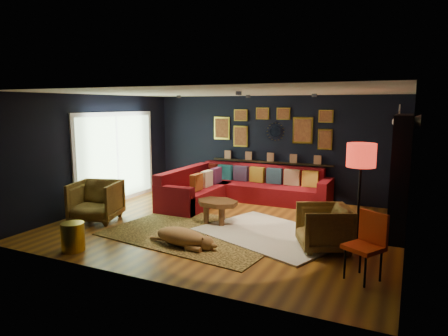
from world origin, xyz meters
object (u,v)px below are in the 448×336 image
at_px(floor_lamp, 361,159).
at_px(dog, 181,233).
at_px(orange_chair, 368,240).
at_px(armchair_left, 96,199).
at_px(gold_stool, 73,237).
at_px(sectional, 235,189).
at_px(coffee_table, 217,205).
at_px(armchair_right, 324,226).
at_px(pouf, 204,194).

bearing_deg(floor_lamp, dog, -153.03).
height_order(orange_chair, dog, orange_chair).
bearing_deg(armchair_left, gold_stool, -76.31).
bearing_deg(gold_stool, dog, 32.09).
xyz_separation_m(floor_lamp, dog, (-2.69, -1.37, -1.25)).
relative_size(sectional, dog, 2.61).
height_order(coffee_table, armchair_right, armchair_right).
xyz_separation_m(pouf, dog, (1.11, -2.92, 0.03)).
height_order(armchair_right, dog, armchair_right).
bearing_deg(gold_stool, orange_chair, 11.73).
xyz_separation_m(coffee_table, armchair_left, (-2.35, -0.87, 0.07)).
bearing_deg(pouf, dog, -69.08).
relative_size(gold_stool, orange_chair, 0.50).
distance_m(sectional, armchair_right, 3.55).
xyz_separation_m(armchair_left, floor_lamp, (5.04, 0.83, 1.02)).
relative_size(coffee_table, orange_chair, 1.07).
bearing_deg(pouf, coffee_table, -53.67).
xyz_separation_m(armchair_left, orange_chair, (5.33, -0.55, 0.09)).
xyz_separation_m(armchair_left, dog, (2.35, -0.54, -0.23)).
height_order(pouf, armchair_right, armchair_right).
bearing_deg(gold_stool, floor_lamp, 28.86).
xyz_separation_m(armchair_left, gold_stool, (0.87, -1.47, -0.22)).
xyz_separation_m(coffee_table, dog, (0.01, -1.41, -0.17)).
distance_m(pouf, gold_stool, 3.87).
bearing_deg(dog, orange_chair, 4.58).
height_order(sectional, armchair_left, armchair_left).
bearing_deg(orange_chair, coffee_table, -174.47).
distance_m(armchair_left, armchair_right, 4.58).
xyz_separation_m(sectional, dog, (0.43, -3.23, -0.10)).
bearing_deg(dog, floor_lamp, 31.68).
xyz_separation_m(armchair_right, orange_chair, (0.76, -0.87, 0.14)).
relative_size(armchair_right, dog, 0.63).
xyz_separation_m(gold_stool, floor_lamp, (4.17, 2.30, 1.24)).
bearing_deg(floor_lamp, armchair_left, -170.70).
bearing_deg(armchair_left, sectional, 37.64).
distance_m(armchair_right, gold_stool, 4.12).
height_order(armchair_right, floor_lamp, floor_lamp).
relative_size(pouf, floor_lamp, 0.28).
xyz_separation_m(coffee_table, orange_chair, (2.98, -1.42, 0.16)).
xyz_separation_m(pouf, orange_chair, (4.09, -2.92, 0.36)).
height_order(pouf, dog, dog).
xyz_separation_m(armchair_left, armchair_right, (4.57, 0.32, -0.05)).
relative_size(coffee_table, floor_lamp, 0.57).
distance_m(armchair_left, dog, 2.43).
height_order(armchair_left, orange_chair, orange_chair).
relative_size(orange_chair, dog, 0.71).
bearing_deg(coffee_table, sectional, 103.11).
bearing_deg(orange_chair, armchair_right, 162.10).
relative_size(sectional, coffee_table, 3.43).
bearing_deg(gold_stool, armchair_left, 120.40).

